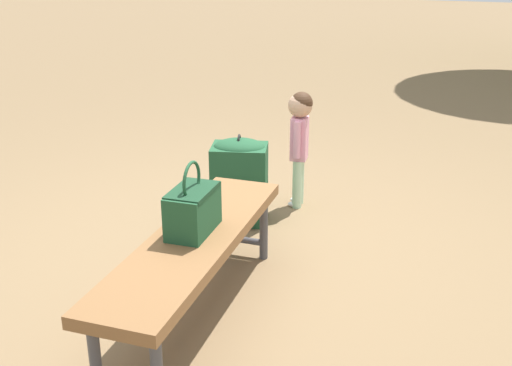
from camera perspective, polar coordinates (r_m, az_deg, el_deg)
ground_plane at (r=3.85m, az=-2.61°, el=-6.23°), size 40.00×40.00×0.00m
park_bench at (r=3.04m, az=-5.79°, el=-5.89°), size 1.63×0.52×0.45m
handbag at (r=3.01m, az=-5.89°, el=-2.34°), size 0.33×0.21×0.37m
child_standing at (r=4.32m, az=4.08°, el=4.77°), size 0.23×0.17×0.84m
backpack_large at (r=4.13m, az=-1.54°, el=0.40°), size 0.39×0.43×0.62m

